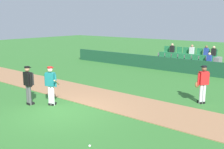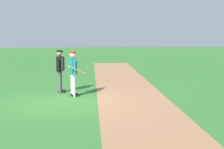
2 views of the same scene
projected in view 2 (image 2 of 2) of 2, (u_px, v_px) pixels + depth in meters
name	position (u px, v px, depth m)	size (l,w,h in m)	color
ground_plane	(62.00, 102.00, 11.58)	(80.00, 80.00, 0.00)	#33702D
infield_dirt_path	(134.00, 101.00, 11.74)	(28.00, 2.64, 0.03)	#9E704C
batter_teal_jersey	(73.00, 72.00, 12.52)	(0.75, 0.69, 1.76)	white
umpire_home_plate	(60.00, 69.00, 13.32)	(0.59, 0.32, 1.76)	#4C4C4C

